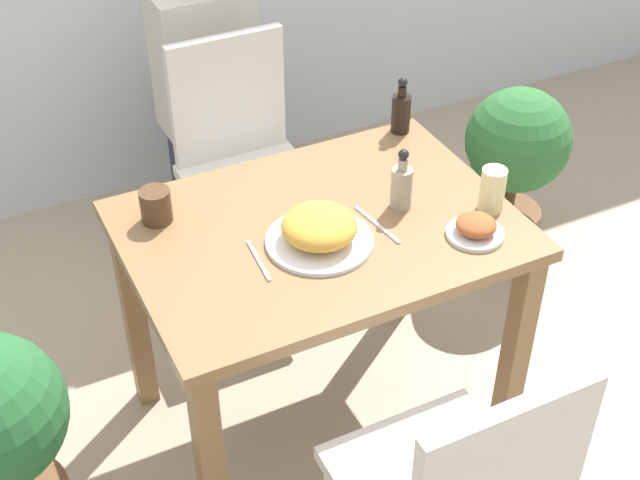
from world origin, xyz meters
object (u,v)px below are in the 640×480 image
Objects in this scene: drink_cup at (156,206)px; condiment_bottle at (401,111)px; side_plate at (476,228)px; food_plate at (319,229)px; juice_glass at (492,190)px; potted_plant_right at (515,162)px; sauce_bottle at (401,185)px; person_figure at (207,93)px; chair_far at (243,157)px.

drink_cup is 0.51× the size of condiment_bottle.
side_plate is 1.63× the size of drink_cup.
food_plate reaches higher than drink_cup.
juice_glass is 0.85m from potted_plant_right.
sauce_bottle reaches higher than side_plate.
drink_cup is (-0.34, 0.28, 0.00)m from food_plate.
juice_glass is (0.81, -0.35, 0.02)m from drink_cup.
drink_cup is 1.02m from person_figure.
chair_far is 7.40× the size of juice_glass.
side_plate is 0.95m from potted_plant_right.
condiment_bottle is (0.46, 0.39, 0.03)m from food_plate.
condiment_bottle reaches higher than food_plate.
food_plate is 1.54× the size of sauce_bottle.
food_plate is 3.00× the size of drink_cup.
side_plate is at bearing -30.98° from drink_cup.
condiment_bottle is (0.09, 0.54, 0.04)m from side_plate.
drink_cup is at bearing 140.70° from food_plate.
person_figure is at bearing 105.95° from juice_glass.
condiment_bottle is (0.36, -0.40, 0.29)m from chair_far.
side_plate is 0.84× the size of sauce_bottle.
side_plate is 0.14m from juice_glass.
person_figure is (0.46, 0.89, -0.21)m from drink_cup.
condiment_bottle is 0.67m from potted_plant_right.
sauce_bottle is at bearing -149.86° from potted_plant_right.
side_plate reaches higher than potted_plant_right.
condiment_bottle is (0.80, 0.11, 0.02)m from drink_cup.
chair_far is at bearing 132.06° from condiment_bottle.
food_plate is 1.19m from person_figure.
chair_far reaches higher than juice_glass.
sauce_bottle reaches higher than potted_plant_right.
sauce_bottle is 0.94m from potted_plant_right.
side_plate is at bearing -141.95° from juice_glass.
condiment_bottle is at bearing 7.95° from drink_cup.
sauce_bottle is at bearing -120.28° from condiment_bottle.
person_figure reaches higher than juice_glass.
chair_far is at bearing -92.57° from person_figure.
person_figure reaches higher than drink_cup.
chair_far is at bearing 102.21° from sauce_bottle.
juice_glass is 0.69× the size of condiment_bottle.
food_plate is at bearing -154.64° from potted_plant_right.
chair_far reaches higher than side_plate.
sauce_bottle is at bearing 9.88° from food_plate.
drink_cup is 0.51× the size of sauce_bottle.
sauce_bottle is (0.60, -0.23, 0.02)m from drink_cup.
food_plate is at bearing -95.92° from person_figure.
person_figure reaches higher than potted_plant_right.
potted_plant_right is at bearing 25.36° from food_plate.
potted_plant_right is at bearing 30.14° from sauce_bottle.
drink_cup is at bearing -117.26° from person_figure.
chair_far is at bearing 161.02° from potted_plant_right.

